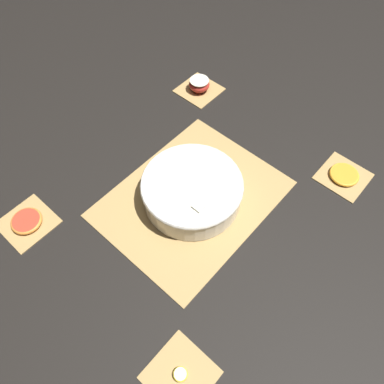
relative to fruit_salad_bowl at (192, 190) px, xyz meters
name	(u,v)px	position (x,y,z in m)	size (l,w,h in m)	color
ground_plane	(192,199)	(0.00, 0.00, -0.05)	(6.00, 6.00, 0.00)	black
bamboo_mat_center	(192,198)	(0.00, 0.00, -0.05)	(0.49, 0.38, 0.01)	#A8844C
coaster_mat_near_left	(199,90)	(-0.35, -0.28, -0.05)	(0.13, 0.13, 0.01)	#A8844C
coaster_mat_near_right	(28,223)	(0.35, -0.28, -0.05)	(0.13, 0.13, 0.01)	#A8844C
coaster_mat_far_left	(343,176)	(-0.35, 0.28, -0.05)	(0.13, 0.13, 0.01)	#A8844C
coaster_mat_far_right	(180,375)	(0.35, 0.28, -0.05)	(0.13, 0.13, 0.01)	#A8844C
fruit_salad_bowl	(192,190)	(0.00, 0.00, 0.00)	(0.28, 0.28, 0.08)	silver
apple_half	(199,84)	(-0.35, -0.28, -0.02)	(0.07, 0.07, 0.04)	#B72D23
orange_slice_whole	(344,175)	(-0.35, 0.28, -0.04)	(0.09, 0.09, 0.01)	orange
banana_coin_single	(180,374)	(0.35, 0.28, -0.04)	(0.03, 0.03, 0.01)	beige
grapefruit_slice	(27,221)	(0.35, -0.28, -0.04)	(0.08, 0.08, 0.01)	red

